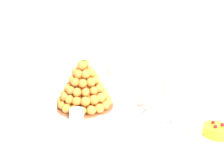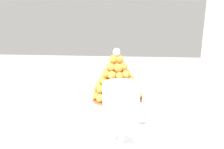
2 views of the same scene
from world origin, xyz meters
name	(u,v)px [view 1 (image 1 of 2)]	position (x,y,z in m)	size (l,w,h in m)	color
backdrop_wall	(197,0)	(0.00, 1.17, 1.25)	(4.80, 0.10, 2.50)	silver
buffet_table	(128,142)	(0.00, 0.00, 0.66)	(1.35, 0.79, 0.76)	brown
serving_tray	(77,109)	(-0.27, -0.01, 0.76)	(0.57, 0.36, 0.02)	white
croquembouche	(84,87)	(-0.25, 0.03, 0.87)	(0.27, 0.27, 0.26)	brown
dessert_cup_left	(27,103)	(-0.47, -0.12, 0.79)	(0.05, 0.05, 0.05)	silver
dessert_cup_mid_left	(52,108)	(-0.33, -0.10, 0.79)	(0.05, 0.05, 0.05)	silver
dessert_cup_centre	(77,115)	(-0.19, -0.10, 0.79)	(0.06, 0.06, 0.05)	silver
dessert_cup_mid_right	(102,124)	(-0.06, -0.12, 0.79)	(0.05, 0.05, 0.05)	silver
macaron_goblet	(176,93)	(0.17, 0.08, 0.90)	(0.12, 0.12, 0.23)	white
fruit_tart_plate	(216,133)	(0.34, 0.05, 0.77)	(0.20, 0.20, 0.06)	white
wine_glass	(114,71)	(-0.21, 0.26, 0.89)	(0.08, 0.08, 0.18)	silver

